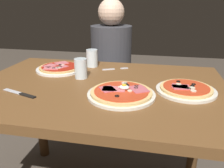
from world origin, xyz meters
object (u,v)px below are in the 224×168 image
at_px(pizza_across_left, 186,89).
at_px(diner_person, 111,78).
at_px(water_glass_far, 81,70).
at_px(knife, 21,94).
at_px(pizza_foreground, 121,93).
at_px(pizza_across_right, 60,68).
at_px(fork, 113,69).
at_px(water_glass_near, 92,59).
at_px(dining_table, 99,106).

distance_m(pizza_across_left, diner_person, 0.92).
height_order(water_glass_far, knife, water_glass_far).
relative_size(pizza_foreground, water_glass_far, 2.82).
xyz_separation_m(pizza_across_left, pizza_across_right, (-0.70, 0.20, 0.00)).
relative_size(fork, diner_person, 0.13).
bearing_deg(water_glass_near, diner_person, 85.67).
bearing_deg(dining_table, diner_person, 96.86).
distance_m(pizza_across_left, water_glass_near, 0.62).
relative_size(water_glass_near, knife, 0.56).
xyz_separation_m(dining_table, pizza_across_left, (0.41, -0.01, 0.13)).
height_order(dining_table, water_glass_far, water_glass_far).
distance_m(pizza_across_right, fork, 0.32).
height_order(dining_table, diner_person, diner_person).
bearing_deg(knife, water_glass_far, 55.32).
bearing_deg(pizza_across_left, water_glass_far, 170.30).
height_order(dining_table, water_glass_near, water_glass_near).
bearing_deg(pizza_across_left, pizza_across_right, 163.92).
relative_size(pizza_foreground, fork, 1.98).
xyz_separation_m(pizza_foreground, water_glass_far, (-0.25, 0.19, 0.03)).
bearing_deg(pizza_foreground, dining_table, 139.24).
xyz_separation_m(water_glass_near, water_glass_far, (0.00, -0.22, 0.00)).
distance_m(pizza_foreground, pizza_across_right, 0.52).
height_order(water_glass_near, diner_person, diner_person).
xyz_separation_m(water_glass_far, fork, (0.14, 0.19, -0.04)).
bearing_deg(pizza_foreground, water_glass_near, 121.10).
distance_m(water_glass_near, water_glass_far, 0.22).
relative_size(dining_table, water_glass_far, 11.86).
relative_size(dining_table, pizza_across_right, 4.54).
relative_size(pizza_across_right, water_glass_near, 2.59).
bearing_deg(water_glass_near, pizza_across_left, -30.60).
bearing_deg(pizza_across_left, diner_person, 123.87).
xyz_separation_m(pizza_foreground, water_glass_near, (-0.25, 0.42, 0.03)).
distance_m(pizza_foreground, fork, 0.40).
distance_m(pizza_across_left, fork, 0.48).
bearing_deg(pizza_across_right, fork, 13.63).
distance_m(dining_table, fork, 0.29).
distance_m(water_glass_near, fork, 0.15).
distance_m(pizza_foreground, water_glass_near, 0.49).
relative_size(pizza_across_right, knife, 1.44).
xyz_separation_m(pizza_across_left, water_glass_near, (-0.53, 0.31, 0.03)).
height_order(water_glass_near, fork, water_glass_near).
bearing_deg(water_glass_near, pizza_foreground, -58.90).
height_order(fork, diner_person, diner_person).
distance_m(fork, knife, 0.56).
bearing_deg(pizza_foreground, fork, 106.42).
xyz_separation_m(dining_table, water_glass_near, (-0.12, 0.31, 0.16)).
relative_size(water_glass_far, knife, 0.55).
bearing_deg(water_glass_near, water_glass_far, -89.00).
distance_m(pizza_foreground, diner_person, 0.91).
relative_size(fork, knife, 0.78).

